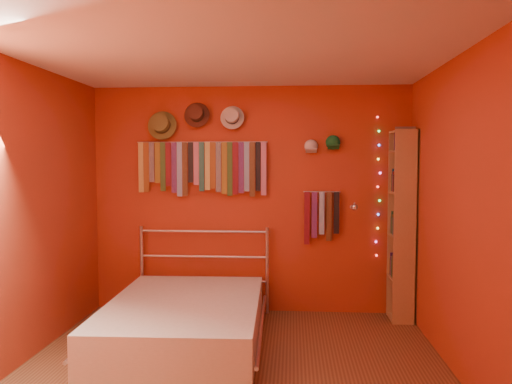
% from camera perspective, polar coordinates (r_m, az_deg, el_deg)
% --- Properties ---
extents(ground, '(3.50, 3.50, 0.00)m').
position_cam_1_polar(ground, '(4.14, -2.89, -20.37)').
color(ground, brown).
rests_on(ground, ground).
extents(back_wall, '(3.50, 0.02, 2.50)m').
position_cam_1_polar(back_wall, '(5.54, -0.70, -0.88)').
color(back_wall, '#A4281A').
rests_on(back_wall, ground).
extents(right_wall, '(0.02, 3.50, 2.50)m').
position_cam_1_polar(right_wall, '(3.99, 22.89, -2.89)').
color(right_wall, '#A4281A').
rests_on(right_wall, ground).
extents(left_wall, '(0.02, 3.50, 2.50)m').
position_cam_1_polar(left_wall, '(4.38, -26.30, -2.42)').
color(left_wall, '#A4281A').
rests_on(left_wall, ground).
extents(ceiling, '(3.50, 3.50, 0.02)m').
position_cam_1_polar(ceiling, '(3.87, -3.01, 15.80)').
color(ceiling, white).
rests_on(ceiling, back_wall).
extents(tie_rack, '(1.45, 0.03, 0.61)m').
position_cam_1_polar(tie_rack, '(5.53, -6.08, 3.01)').
color(tie_rack, silver).
rests_on(tie_rack, back_wall).
extents(small_tie_rack, '(0.40, 0.03, 0.58)m').
position_cam_1_polar(small_tie_rack, '(5.48, 7.45, -2.49)').
color(small_tie_rack, silver).
rests_on(small_tie_rack, back_wall).
extents(fedora_olive, '(0.32, 0.17, 0.32)m').
position_cam_1_polar(fedora_olive, '(5.61, -10.78, 7.61)').
color(fedora_olive, olive).
rests_on(fedora_olive, back_wall).
extents(fedora_brown, '(0.28, 0.15, 0.28)m').
position_cam_1_polar(fedora_brown, '(5.54, -6.84, 8.85)').
color(fedora_brown, '#4E281C').
rests_on(fedora_brown, back_wall).
extents(fedora_white, '(0.26, 0.14, 0.26)m').
position_cam_1_polar(fedora_white, '(5.47, -2.77, 8.60)').
color(fedora_white, beige).
rests_on(fedora_white, back_wall).
extents(cap_white, '(0.16, 0.20, 0.16)m').
position_cam_1_polar(cap_white, '(5.46, 6.31, 5.20)').
color(cap_white, silver).
rests_on(cap_white, back_wall).
extents(cap_green, '(0.17, 0.21, 0.17)m').
position_cam_1_polar(cap_green, '(5.47, 8.78, 5.60)').
color(cap_green, '#186C2E').
rests_on(cap_green, back_wall).
extents(fairy_lights, '(0.06, 0.02, 1.52)m').
position_cam_1_polar(fairy_lights, '(5.55, 13.78, 0.57)').
color(fairy_lights, '#FF3333').
rests_on(fairy_lights, back_wall).
extents(reading_lamp, '(0.07, 0.30, 0.09)m').
position_cam_1_polar(reading_lamp, '(5.34, 11.15, -1.69)').
color(reading_lamp, silver).
rests_on(reading_lamp, back_wall).
extents(bookshelf, '(0.25, 0.34, 2.00)m').
position_cam_1_polar(bookshelf, '(5.46, 16.75, -3.56)').
color(bookshelf, '#A7704B').
rests_on(bookshelf, ground).
extents(bed, '(1.49, 1.99, 0.95)m').
position_cam_1_polar(bed, '(4.74, -8.16, -14.37)').
color(bed, silver).
rests_on(bed, ground).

